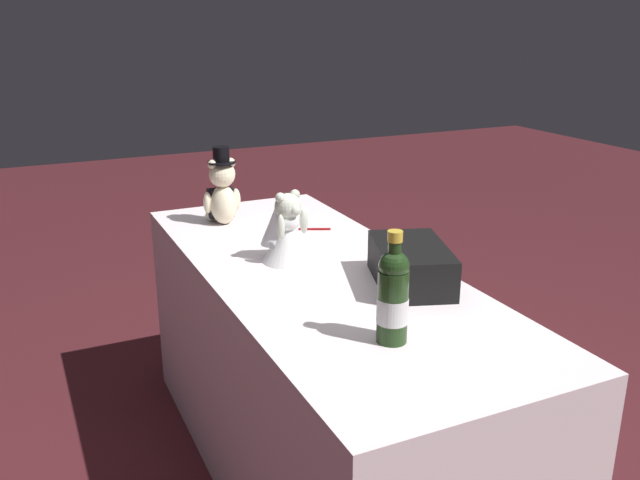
# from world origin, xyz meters

# --- Properties ---
(ground_plane) EXTENTS (12.00, 12.00, 0.00)m
(ground_plane) POSITION_xyz_m (0.00, 0.00, 0.00)
(ground_plane) COLOR #47191E
(reception_table) EXTENTS (1.78, 0.70, 0.78)m
(reception_table) POSITION_xyz_m (0.00, 0.00, 0.39)
(reception_table) COLOR white
(reception_table) RESTS_ON ground_plane
(teddy_bear_groom) EXTENTS (0.14, 0.15, 0.30)m
(teddy_bear_groom) POSITION_xyz_m (-0.62, -0.12, 0.90)
(teddy_bear_groom) COLOR beige
(teddy_bear_groom) RESTS_ON reception_table
(teddy_bear_bride) EXTENTS (0.22, 0.18, 0.24)m
(teddy_bear_bride) POSITION_xyz_m (-0.13, -0.06, 0.88)
(teddy_bear_bride) COLOR white
(teddy_bear_bride) RESTS_ON reception_table
(champagne_bottle) EXTENTS (0.08, 0.08, 0.29)m
(champagne_bottle) POSITION_xyz_m (0.52, -0.05, 0.90)
(champagne_bottle) COLOR #1E3817
(champagne_bottle) RESTS_ON reception_table
(signing_pen) EXTENTS (0.06, 0.12, 0.01)m
(signing_pen) POSITION_xyz_m (-0.39, 0.16, 0.78)
(signing_pen) COLOR maroon
(signing_pen) RESTS_ON reception_table
(gift_case_black) EXTENTS (0.38, 0.30, 0.12)m
(gift_case_black) POSITION_xyz_m (0.22, 0.20, 0.84)
(gift_case_black) COLOR black
(gift_case_black) RESTS_ON reception_table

